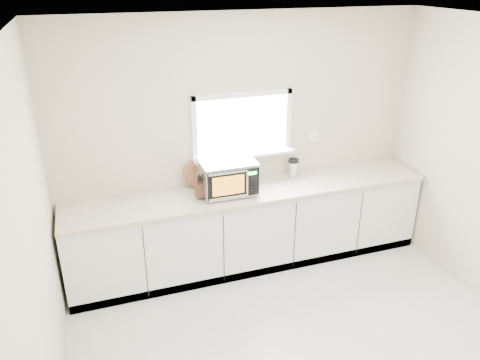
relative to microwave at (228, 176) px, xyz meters
name	(u,v)px	position (x,y,z in m)	size (l,w,h in m)	color
back_wall	(242,141)	(0.26, 0.30, 0.25)	(4.00, 0.17, 2.70)	#B6AB91
cabinets	(250,228)	(0.26, 0.00, -0.67)	(3.92, 0.60, 0.88)	silver
countertop	(251,191)	(0.26, -0.01, -0.21)	(3.92, 0.64, 0.04)	beige
microwave	(228,176)	(0.00, 0.00, 0.00)	(0.56, 0.47, 0.36)	black
knife_block	(200,187)	(-0.30, -0.02, -0.07)	(0.09, 0.19, 0.28)	#4F2A1C
cutting_board	(198,173)	(-0.25, 0.24, -0.03)	(0.32, 0.32, 0.02)	#95563A
coffee_grinder	(293,167)	(0.83, 0.18, -0.09)	(0.15, 0.15, 0.21)	silver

